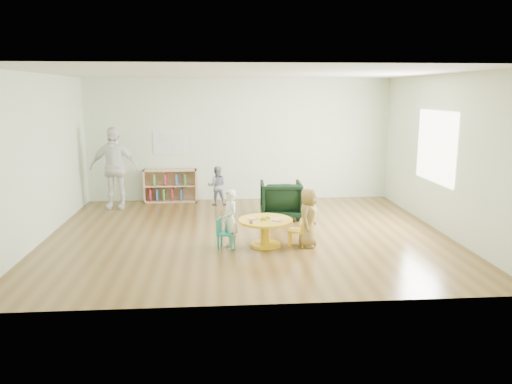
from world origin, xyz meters
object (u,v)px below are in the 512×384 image
kid_chair_left (224,232)px  child_right (308,217)px  activity_table (265,228)px  bookshelf (170,186)px  kid_chair_right (299,230)px  child_left (230,219)px  toddler (217,186)px  armchair (281,200)px  adult_caretaker (114,168)px

kid_chair_left → child_right: child_right is taller
activity_table → bookshelf: size_ratio=0.74×
kid_chair_right → child_right: 0.26m
kid_chair_right → child_left: size_ratio=0.52×
child_right → kid_chair_right: bearing=98.9°
kid_chair_right → child_left: child_left is taller
activity_table → toddler: toddler is taller
armchair → child_left: child_left is taller
armchair → toddler: toddler is taller
toddler → kid_chair_left: bearing=91.9°
child_left → toddler: (-0.21, 3.16, -0.04)m
child_right → toddler: size_ratio=1.11×
activity_table → bookshelf: bookshelf is taller
activity_table → child_right: (0.69, -0.07, 0.18)m
child_left → child_right: child_right is taller
adult_caretaker → bookshelf: bearing=29.0°
kid_chair_left → child_right: bearing=105.0°
armchair → bookshelf: bearing=-33.6°
activity_table → toddler: size_ratio=1.02×
child_right → adult_caretaker: adult_caretaker is taller
child_right → adult_caretaker: bearing=74.5°
kid_chair_right → adult_caretaker: 4.69m
activity_table → kid_chair_right: kid_chair_right is taller
armchair → child_right: bearing=98.5°
bookshelf → child_left: 3.84m
kid_chair_left → toddler: (-0.10, 3.17, 0.17)m
activity_table → adult_caretaker: 4.26m
kid_chair_left → armchair: armchair is taller
armchair → child_left: (-1.07, -1.91, 0.11)m
kid_chair_left → child_left: 0.23m
adult_caretaker → activity_table: bearing=-43.0°
armchair → adult_caretaker: adult_caretaker is taller
kid_chair_right → bookshelf: bookshelf is taller
toddler → child_left: bearing=93.7°
kid_chair_left → adult_caretaker: adult_caretaker is taller
child_right → adult_caretaker: size_ratio=0.55×
child_left → adult_caretaker: adult_caretaker is taller
kid_chair_right → toddler: toddler is taller
adult_caretaker → child_right: bearing=-37.8°
kid_chair_left → bookshelf: bookshelf is taller
toddler → adult_caretaker: size_ratio=0.50×
armchair → adult_caretaker: (-3.48, 1.13, 0.51)m
bookshelf → child_right: child_right is taller
kid_chair_left → kid_chair_right: bearing=106.7°
child_right → toddler: (-1.48, 3.17, -0.05)m
bookshelf → toddler: (1.08, -0.46, 0.07)m
kid_chair_right → toddler: 3.41m
activity_table → child_right: size_ratio=0.92×
kid_chair_right → child_left: bearing=108.3°
child_left → adult_caretaker: size_ratio=0.54×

